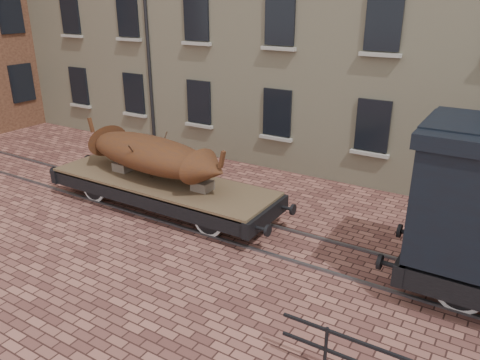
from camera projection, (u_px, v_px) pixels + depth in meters
The scene contains 4 objects.
ground at pixel (273, 240), 12.57m from camera, with size 90.00×90.00×0.00m, color brown.
rail_track at pixel (273, 239), 12.56m from camera, with size 30.00×1.52×0.06m.
flatcar_wagon at pixel (161, 186), 14.16m from camera, with size 8.19×2.22×1.24m.
iron_boat at pixel (150, 154), 14.00m from camera, with size 5.87×2.19×1.44m.
Camera 1 is at (5.07, -9.93, 6.11)m, focal length 35.00 mm.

